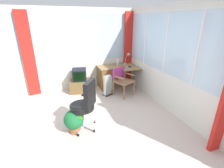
# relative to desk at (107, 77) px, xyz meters

# --- Properties ---
(ground) EXTENTS (5.19, 5.74, 0.06)m
(ground) POSITION_rel_desk_xyz_m (-1.12, -2.02, -0.43)
(ground) COLOR beige
(north_window_panel) EXTENTS (4.19, 0.07, 2.51)m
(north_window_panel) POSITION_rel_desk_xyz_m (-1.12, 0.37, 0.85)
(north_window_panel) COLOR silver
(north_window_panel) RESTS_ON ground
(east_window_panel) EXTENTS (0.07, 4.74, 2.51)m
(east_window_panel) POSITION_rel_desk_xyz_m (1.01, -2.02, 0.86)
(east_window_panel) COLOR silver
(east_window_panel) RESTS_ON ground
(curtain_north_left) EXTENTS (0.34, 0.12, 2.41)m
(curtain_north_left) POSITION_rel_desk_xyz_m (-2.27, 0.29, 0.81)
(curtain_north_left) COLOR red
(curtain_north_left) RESTS_ON ground
(curtain_corner) EXTENTS (0.34, 0.08, 2.41)m
(curtain_corner) POSITION_rel_desk_xyz_m (0.88, 0.24, 0.81)
(curtain_corner) COLOR red
(curtain_corner) RESTS_ON ground
(desk) EXTENTS (1.25, 0.93, 0.74)m
(desk) POSITION_rel_desk_xyz_m (0.00, 0.00, 0.00)
(desk) COLOR olive
(desk) RESTS_ON ground
(desk_lamp) EXTENTS (0.22, 0.19, 0.40)m
(desk_lamp) POSITION_rel_desk_xyz_m (0.77, 0.07, 0.60)
(desk_lamp) COLOR #B2B7BC
(desk_lamp) RESTS_ON desk
(tv_remote) EXTENTS (0.04, 0.15, 0.02)m
(tv_remote) POSITION_rel_desk_xyz_m (0.68, -0.28, 0.35)
(tv_remote) COLOR black
(tv_remote) RESTS_ON desk
(spray_bottle) EXTENTS (0.06, 0.06, 0.22)m
(spray_bottle) POSITION_rel_desk_xyz_m (0.40, 0.08, 0.44)
(spray_bottle) COLOR silver
(spray_bottle) RESTS_ON desk
(wooden_armchair) EXTENTS (0.63, 0.64, 0.85)m
(wooden_armchair) POSITION_rel_desk_xyz_m (0.24, -0.61, 0.15)
(wooden_armchair) COLOR #946946
(wooden_armchair) RESTS_ON ground
(office_chair) EXTENTS (0.60, 0.61, 1.09)m
(office_chair) POSITION_rel_desk_xyz_m (-1.12, -1.94, 0.23)
(office_chair) COLOR #B7B7BF
(office_chair) RESTS_ON ground
(tv_on_stand) EXTENTS (0.71, 0.55, 0.76)m
(tv_on_stand) POSITION_rel_desk_xyz_m (-0.91, -0.01, -0.07)
(tv_on_stand) COLOR brown
(tv_on_stand) RESTS_ON ground
(space_heater) EXTENTS (0.33, 0.27, 0.63)m
(space_heater) POSITION_rel_desk_xyz_m (-0.16, -0.54, -0.08)
(space_heater) COLOR silver
(space_heater) RESTS_ON ground
(potted_plant) EXTENTS (0.40, 0.40, 0.49)m
(potted_plant) POSITION_rel_desk_xyz_m (-1.37, -1.97, -0.12)
(potted_plant) COLOR #945434
(potted_plant) RESTS_ON ground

